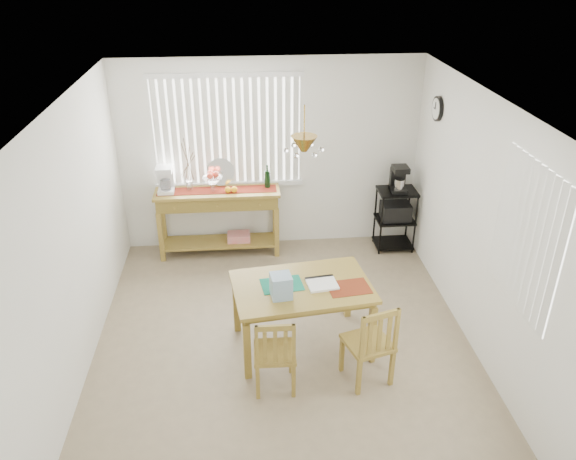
{
  "coord_description": "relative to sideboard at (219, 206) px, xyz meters",
  "views": [
    {
      "loc": [
        -0.36,
        -4.87,
        3.87
      ],
      "look_at": [
        0.1,
        0.55,
        1.05
      ],
      "focal_mm": 35.0,
      "sensor_mm": 36.0,
      "label": 1
    }
  ],
  "objects": [
    {
      "name": "ground",
      "position": [
        0.71,
        -2.0,
        -0.7
      ],
      "size": [
        4.0,
        4.5,
        0.01
      ],
      "primitive_type": "cube",
      "color": "#9A8768"
    },
    {
      "name": "room_shell",
      "position": [
        0.71,
        -1.98,
        1.0
      ],
      "size": [
        4.2,
        4.7,
        2.7
      ],
      "color": "white",
      "rests_on": "ground"
    },
    {
      "name": "sideboard",
      "position": [
        0.0,
        0.0,
        0.0
      ],
      "size": [
        1.65,
        0.46,
        0.93
      ],
      "color": "olive",
      "rests_on": "ground"
    },
    {
      "name": "sideboard_items",
      "position": [
        -0.29,
        0.02,
        0.38
      ],
      "size": [
        1.56,
        0.39,
        0.71
      ],
      "color": "maroon",
      "rests_on": "sideboard"
    },
    {
      "name": "wire_cart",
      "position": [
        2.41,
        -0.07,
        -0.17
      ],
      "size": [
        0.51,
        0.41,
        0.87
      ],
      "color": "black",
      "rests_on": "ground"
    },
    {
      "name": "cart_items",
      "position": [
        2.41,
        -0.06,
        0.34
      ],
      "size": [
        0.2,
        0.25,
        0.36
      ],
      "color": "black",
      "rests_on": "wire_cart"
    },
    {
      "name": "dining_table",
      "position": [
        0.89,
        -2.09,
        -0.03
      ],
      "size": [
        1.5,
        1.07,
        0.75
      ],
      "color": "olive",
      "rests_on": "ground"
    },
    {
      "name": "table_items",
      "position": [
        0.78,
        -2.23,
        0.14
      ],
      "size": [
        1.12,
        0.49,
        0.24
      ],
      "color": "#167E60",
      "rests_on": "dining_table"
    },
    {
      "name": "chair_left",
      "position": [
        0.57,
        -2.73,
        -0.28
      ],
      "size": [
        0.4,
        0.4,
        0.85
      ],
      "color": "olive",
      "rests_on": "ground"
    },
    {
      "name": "chair_right",
      "position": [
        1.48,
        -2.71,
        -0.25
      ],
      "size": [
        0.52,
        0.52,
        0.9
      ],
      "color": "olive",
      "rests_on": "ground"
    }
  ]
}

